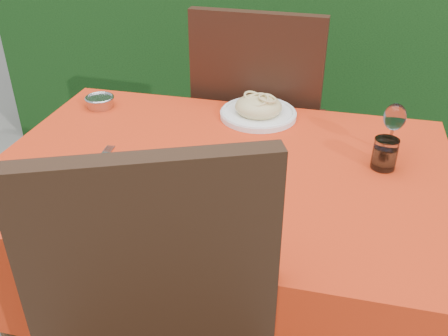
% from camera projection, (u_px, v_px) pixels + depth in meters
% --- Properties ---
extents(dining_table, '(1.26, 0.86, 0.75)m').
position_uv_depth(dining_table, '(221.00, 209.00, 1.45)').
color(dining_table, '#442716').
rests_on(dining_table, ground).
extents(chair_far, '(0.49, 0.49, 1.05)m').
position_uv_depth(chair_far, '(260.00, 120.00, 1.97)').
color(chair_far, black).
rests_on(chair_far, ground).
extents(pizza_plate, '(0.40, 0.40, 0.06)m').
position_uv_depth(pizza_plate, '(193.00, 188.00, 1.22)').
color(pizza_plate, white).
rests_on(pizza_plate, dining_table).
extents(pasta_plate, '(0.25, 0.25, 0.07)m').
position_uv_depth(pasta_plate, '(258.00, 110.00, 1.63)').
color(pasta_plate, white).
rests_on(pasta_plate, dining_table).
extents(water_glass, '(0.07, 0.07, 0.09)m').
position_uv_depth(water_glass, '(385.00, 155.00, 1.34)').
color(water_glass, silver).
rests_on(water_glass, dining_table).
extents(wine_glass, '(0.06, 0.06, 0.15)m').
position_uv_depth(wine_glass, '(394.00, 119.00, 1.38)').
color(wine_glass, silver).
rests_on(wine_glass, dining_table).
extents(fork, '(0.04, 0.21, 0.01)m').
position_uv_depth(fork, '(95.00, 166.00, 1.36)').
color(fork, '#B1B1B8').
rests_on(fork, dining_table).
extents(steel_ramekin, '(0.09, 0.09, 0.03)m').
position_uv_depth(steel_ramekin, '(100.00, 102.00, 1.70)').
color(steel_ramekin, '#AFAFB6').
rests_on(steel_ramekin, dining_table).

